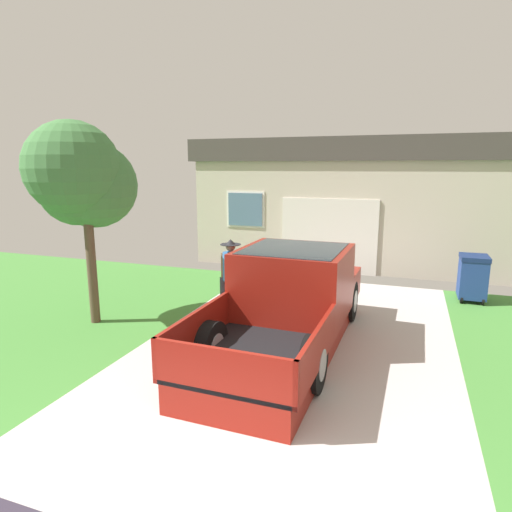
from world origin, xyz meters
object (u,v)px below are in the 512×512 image
front_yard_tree (81,179)px  wheeled_trash_bin (473,276)px  person_with_hat (231,275)px  pickup_truck (291,301)px  house_with_garage (370,200)px  handbag (234,316)px

front_yard_tree → wheeled_trash_bin: 8.72m
person_with_hat → pickup_truck: bearing=-14.2°
front_yard_tree → wheeled_trash_bin: (7.43, 3.98, -2.24)m
house_with_garage → wheeled_trash_bin: (2.76, -4.36, -1.38)m
pickup_truck → person_with_hat: size_ratio=3.09×
pickup_truck → house_with_garage: house_with_garage is taller
front_yard_tree → wheeled_trash_bin: size_ratio=3.64×
pickup_truck → front_yard_tree: front_yard_tree is taller
handbag → front_yard_tree: front_yard_tree is taller
front_yard_tree → pickup_truck: bearing=4.6°
house_with_garage → front_yard_tree: 9.60m
wheeled_trash_bin → person_with_hat: bearing=-148.6°
wheeled_trash_bin → pickup_truck: bearing=-132.4°
house_with_garage → front_yard_tree: size_ratio=2.74×
pickup_truck → front_yard_tree: 4.61m
house_with_garage → wheeled_trash_bin: size_ratio=9.98×
pickup_truck → person_with_hat: 1.64m
house_with_garage → wheeled_trash_bin: bearing=-57.7°
pickup_truck → house_with_garage: bearing=87.1°
house_with_garage → front_yard_tree: (-4.67, -8.34, 0.85)m
handbag → wheeled_trash_bin: 5.62m
house_with_garage → front_yard_tree: front_yard_tree is taller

